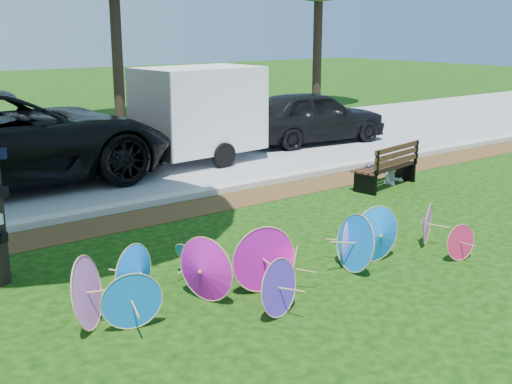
% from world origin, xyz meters
% --- Properties ---
extents(ground, '(90.00, 90.00, 0.00)m').
position_xyz_m(ground, '(0.00, 0.00, 0.00)').
color(ground, black).
rests_on(ground, ground).
extents(mulch_strip, '(90.00, 1.00, 0.01)m').
position_xyz_m(mulch_strip, '(0.00, 4.50, 0.01)').
color(mulch_strip, '#472D16').
rests_on(mulch_strip, ground).
extents(curb, '(90.00, 0.30, 0.12)m').
position_xyz_m(curb, '(0.00, 5.20, 0.06)').
color(curb, '#B7B5AD').
rests_on(curb, ground).
extents(street, '(90.00, 8.00, 0.01)m').
position_xyz_m(street, '(0.00, 9.35, 0.01)').
color(street, gray).
rests_on(street, ground).
extents(parasol_pile, '(5.99, 2.16, 0.87)m').
position_xyz_m(parasol_pile, '(-0.24, 0.78, 0.38)').
color(parasol_pile, '#E372C8').
rests_on(parasol_pile, ground).
extents(dark_pickup, '(4.60, 2.28, 1.51)m').
position_xyz_m(dark_pickup, '(7.27, 8.32, 0.75)').
color(dark_pickup, black).
rests_on(dark_pickup, ground).
extents(cargo_trailer, '(3.01, 2.04, 2.61)m').
position_xyz_m(cargo_trailer, '(3.30, 7.98, 1.30)').
color(cargo_trailer, white).
rests_on(cargo_trailer, ground).
extents(park_bench, '(1.81, 0.95, 0.90)m').
position_xyz_m(park_bench, '(5.01, 3.54, 0.45)').
color(park_bench, black).
rests_on(park_bench, ground).
extents(person_left, '(0.43, 0.34, 1.04)m').
position_xyz_m(person_left, '(4.66, 3.59, 0.52)').
color(person_left, '#3D4353').
rests_on(person_left, ground).
extents(person_right, '(0.57, 0.49, 1.02)m').
position_xyz_m(person_right, '(5.36, 3.59, 0.51)').
color(person_right, silver).
rests_on(person_right, ground).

